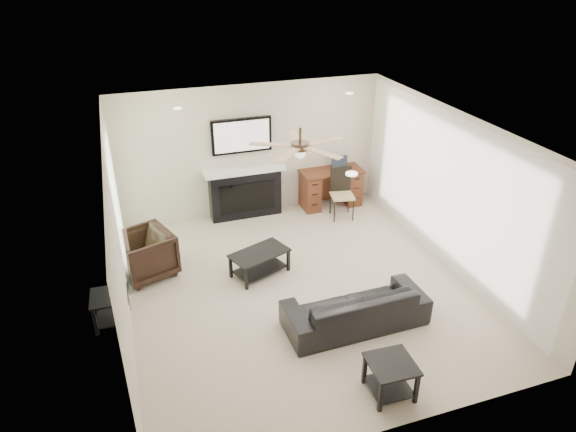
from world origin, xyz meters
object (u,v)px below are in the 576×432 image
(sofa, at_px, (356,307))
(armchair, at_px, (145,254))
(fireplace_unit, at_px, (245,170))
(coffee_table, at_px, (260,263))
(desk, at_px, (331,188))

(sofa, height_order, armchair, armchair)
(armchair, xyz_separation_m, fireplace_unit, (2.00, 1.46, 0.58))
(coffee_table, bearing_deg, desk, 22.85)
(sofa, height_order, fireplace_unit, fireplace_unit)
(armchair, bearing_deg, coffee_table, 52.55)
(coffee_table, distance_m, fireplace_unit, 2.17)
(coffee_table, bearing_deg, fireplace_unit, 60.79)
(armchair, xyz_separation_m, coffee_table, (1.70, -0.55, -0.17))
(sofa, height_order, desk, desk)
(coffee_table, relative_size, fireplace_unit, 0.47)
(fireplace_unit, distance_m, desk, 1.81)
(sofa, relative_size, armchair, 2.39)
(armchair, relative_size, fireplace_unit, 0.43)
(fireplace_unit, bearing_deg, sofa, -80.54)
(coffee_table, height_order, desk, desk)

